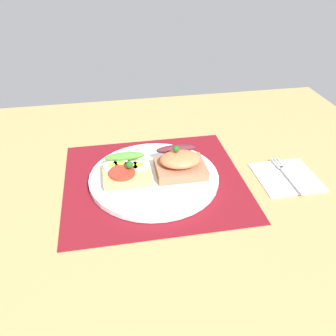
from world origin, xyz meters
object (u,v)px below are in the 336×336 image
object	(u,v)px
sandwich_egg_tomato	(126,171)
fork	(287,174)
plate	(154,178)
napkin	(286,176)
sandwich_salmon	(180,162)

from	to	relation	value
sandwich_egg_tomato	fork	bearing A→B (deg)	-7.20
plate	napkin	bearing A→B (deg)	-7.85
sandwich_salmon	napkin	distance (cm)	23.28
plate	sandwich_salmon	size ratio (longest dim) A/B	2.62
sandwich_salmon	napkin	size ratio (longest dim) A/B	0.82
sandwich_egg_tomato	napkin	distance (cm)	34.32
plate	fork	xyz separation A→B (cm)	(28.28, -3.61, -0.11)
napkin	fork	world-z (taller)	fork
sandwich_salmon	plate	bearing A→B (deg)	-172.03
plate	sandwich_egg_tomato	size ratio (longest dim) A/B	2.79
sandwich_salmon	fork	bearing A→B (deg)	-11.00
sandwich_egg_tomato	sandwich_salmon	size ratio (longest dim) A/B	0.94
sandwich_salmon	napkin	world-z (taller)	sandwich_salmon
sandwich_salmon	fork	distance (cm)	23.25
fork	sandwich_salmon	bearing A→B (deg)	169.00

